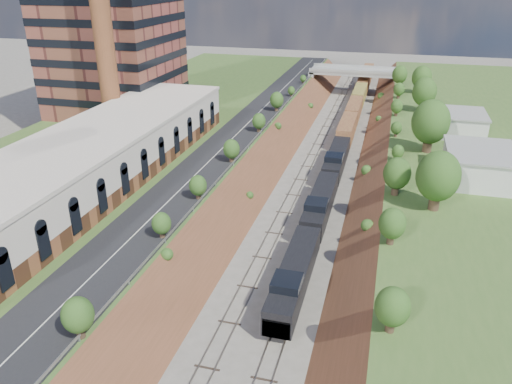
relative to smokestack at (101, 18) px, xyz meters
name	(u,v)px	position (x,y,z in m)	size (l,w,h in m)	color
platform_left	(143,144)	(3.00, 4.00, -22.50)	(44.00, 180.00, 5.00)	#3F6027
embankment_left	(257,168)	(25.00, 4.00, -25.00)	(7.07, 180.00, 7.07)	brown
embankment_right	(385,181)	(47.00, 4.00, -25.00)	(7.07, 180.00, 7.07)	brown
rail_left_track	(304,172)	(33.40, 4.00, -24.91)	(1.58, 180.00, 0.18)	gray
rail_right_track	(334,175)	(38.60, 4.00, -24.91)	(1.58, 180.00, 0.18)	gray
road	(232,139)	(20.50, 4.00, -19.95)	(8.00, 180.00, 0.10)	black
guardrail	(255,138)	(24.60, 3.80, -19.45)	(0.10, 171.00, 0.70)	#99999E
commercial_building	(98,155)	(8.00, -18.00, -16.49)	(14.30, 62.30, 7.00)	brown
smokestack	(101,18)	(0.00, 0.00, 0.00)	(3.20, 3.20, 40.00)	brown
overpass	(354,77)	(36.00, 66.00, -20.08)	(24.50, 8.30, 7.40)	gray
white_building_near	(479,166)	(59.50, -4.00, -18.00)	(9.00, 12.00, 4.00)	silver
white_building_far	(460,124)	(59.00, 18.00, -18.20)	(8.00, 10.00, 3.60)	silver
tree_right_large	(438,177)	(53.00, -16.00, -15.62)	(5.25, 5.25, 7.61)	#473323
tree_left_crest	(145,242)	(24.20, -36.00, -17.96)	(2.45, 2.45, 3.55)	#473323
freight_train	(350,121)	(38.60, 29.54, -22.50)	(2.90, 132.84, 4.55)	black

